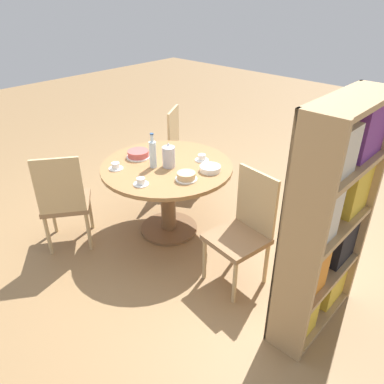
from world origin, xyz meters
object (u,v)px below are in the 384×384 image
chair_c (64,200)px  cup_b (116,166)px  cup_a (141,182)px  bookshelf (326,224)px  cup_c (202,158)px  cake_main (138,154)px  coffee_pot (169,156)px  chair_b (184,148)px  chair_a (243,229)px  water_bottle (153,154)px  cake_second (186,176)px

chair_c → cup_b: chair_c is taller
cup_a → chair_c: bearing=-57.5°
bookshelf → cup_c: 1.46m
chair_c → cup_a: chair_c is taller
cup_a → cup_c: size_ratio=1.00×
cake_main → cup_a: size_ratio=1.77×
coffee_pot → cup_c: 0.34m
chair_b → bookshelf: 2.31m
bookshelf → cup_b: bookshelf is taller
chair_a → cup_c: 0.90m
chair_c → cup_c: bearing=-175.2°
cup_b → coffee_pot: bearing=138.9°
bookshelf → cake_main: size_ratio=7.15×
cake_main → bookshelf: bearing=89.8°
chair_c → cup_a: bearing=158.7°
cup_a → cup_b: (-0.04, -0.40, 0.00)m
water_bottle → cake_second: bearing=93.2°
coffee_pot → bookshelf: bearing=87.6°
chair_b → cup_b: (1.16, 0.25, 0.25)m
coffee_pot → cup_b: bearing=-41.1°
coffee_pot → cup_b: 0.49m
chair_c → water_bottle: 0.90m
chair_a → water_bottle: 1.08m
cup_c → coffee_pot: bearing=-23.5°
coffee_pot → cake_main: coffee_pot is taller
cake_main → cup_b: bearing=8.8°
chair_b → cup_a: chair_b is taller
cake_main → coffee_pot: bearing=99.1°
water_bottle → cup_a: water_bottle is taller
cake_main → cup_b: (0.31, 0.05, -0.01)m
coffee_pot → chair_a: bearing=85.8°
coffee_pot → cup_a: 0.42m
chair_b → bookshelf: size_ratio=0.57×
cake_second → cup_a: 0.39m
water_bottle → cup_c: 0.49m
chair_b → cake_main: (0.86, 0.21, 0.26)m
cake_second → cup_b: bearing=-65.4°
bookshelf → chair_b: bearing=67.9°
cup_c → cup_b: bearing=-33.9°
bookshelf → cup_b: (0.30, -1.87, -0.08)m
cake_second → coffee_pot: bearing=-105.5°
cup_a → water_bottle: bearing=-149.4°
cake_second → cup_b: (0.28, -0.62, -0.01)m
chair_a → chair_b: 1.72m
coffee_pot → cup_b: (0.37, -0.32, -0.08)m
water_bottle → cup_a: bearing=30.6°
chair_c → bookshelf: (-0.74, 2.09, 0.34)m
cake_second → cup_a: cake_second is taller
chair_c → cake_second: bearing=166.7°
chair_c → bookshelf: bookshelf is taller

